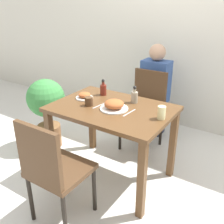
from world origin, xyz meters
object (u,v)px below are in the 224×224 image
Objects in this scene: chair_near at (53,168)px; juice_glass at (162,113)px; condiment_bottle at (103,89)px; food_plate at (114,105)px; drink_cup at (89,101)px; sauce_bottle at (134,96)px; potted_plant_left at (47,106)px; chair_far at (145,105)px; side_plate at (84,96)px; person_figure at (155,91)px.

chair_near is 8.22× the size of juice_glass.
condiment_bottle is at bearing 163.96° from juice_glass.
food_plate is 3.12× the size of drink_cup.
sauce_bottle is 0.20× the size of potted_plant_left.
food_plate is at bearing -107.22° from sauce_bottle.
juice_glass reaches higher than food_plate.
chair_near is 1.47m from chair_far.
potted_plant_left is (-0.61, 0.05, -0.26)m from side_plate.
chair_near is at bearing -124.80° from juice_glass.
sauce_bottle is at bearing -1.93° from condiment_bottle.
chair_near is at bearing -42.01° from potted_plant_left.
sauce_bottle reaches higher than chair_far.
sauce_bottle is 1.12m from potted_plant_left.
chair_far is 0.82m from side_plate.
potted_plant_left is at bearing 173.54° from food_plate.
condiment_bottle is 0.78m from potted_plant_left.
side_plate is 0.82m from juice_glass.
potted_plant_left is at bearing -145.26° from chair_far.
person_figure reaches higher than potted_plant_left.
condiment_bottle is 0.20× the size of potted_plant_left.
side_plate is at bearing 170.41° from food_plate.
drink_cup is 0.73× the size of juice_glass.
juice_glass is 0.13× the size of potted_plant_left.
condiment_bottle is (-0.05, 0.30, 0.02)m from drink_cup.
side_plate is 1.54× the size of juice_glass.
potted_plant_left is (-0.91, 0.82, 0.01)m from chair_near.
person_figure reaches higher than chair_far.
sauce_bottle is 0.93m from person_figure.
person_figure is at bearing 101.27° from sauce_bottle.
drink_cup is at bearing -137.27° from sauce_bottle.
side_plate is at bearing -117.34° from condiment_bottle.
sauce_bottle is 1.00× the size of condiment_bottle.
condiment_bottle reaches higher than drink_cup.
chair_far is 5.46× the size of sauce_bottle.
potted_plant_left is at bearing -42.01° from chair_near.
chair_far is 0.92m from juice_glass.
potted_plant_left is at bearing -131.67° from person_figure.
sauce_bottle is at bearing 151.30° from juice_glass.
person_figure is at bearing 74.73° from side_plate.
chair_far is 0.62m from sauce_bottle.
chair_far is at bearing 104.08° from sauce_bottle.
juice_glass is at bearing -55.79° from chair_far.
potted_plant_left is 1.35m from person_figure.
drink_cup is at bearing -96.84° from person_figure.
condiment_bottle is at bearing 178.07° from sauce_bottle.
juice_glass is at bearing -1.54° from side_plate.
chair_near is 0.78× the size of person_figure.
condiment_bottle is at bearing 11.18° from potted_plant_left.
juice_glass is at bearing 8.07° from drink_cup.
person_figure is at bearing 48.33° from potted_plant_left.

